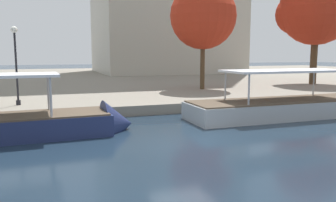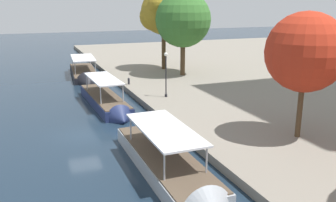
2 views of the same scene
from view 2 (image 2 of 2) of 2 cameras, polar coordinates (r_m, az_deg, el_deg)
name	(u,v)px [view 2 (image 2 of 2)]	position (r m, az deg, el deg)	size (l,w,h in m)	color
ground_plane	(84,136)	(29.67, -13.19, -5.36)	(220.00, 220.00, 0.00)	#192838
tour_boat_0	(85,75)	(52.90, -13.05, 3.96)	(13.69, 4.26, 4.08)	black
tour_boat_1	(107,103)	(37.06, -9.66, -0.37)	(13.01, 3.13, 3.80)	navy
tour_boat_2	(171,170)	(22.27, 0.47, -10.85)	(13.01, 3.15, 3.89)	#9EA3A8
mooring_bollard_0	(129,81)	(44.37, -6.21, 3.19)	(0.29, 0.29, 0.81)	#2D2D33
lamp_post	(166,70)	(37.60, -0.32, 4.88)	(0.39, 0.39, 4.70)	black
tree_0	(161,12)	(53.86, -1.05, 13.84)	(6.61, 6.79, 11.69)	#4C3823
tree_2	(306,52)	(27.22, 21.02, 7.29)	(5.67, 5.67, 9.11)	#4C3823
tree_3	(183,20)	(49.62, 2.43, 12.62)	(7.71, 7.43, 11.21)	#4C3823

